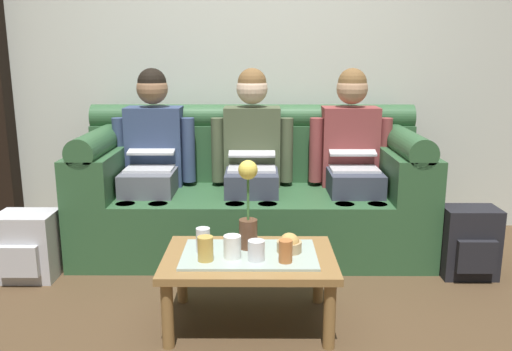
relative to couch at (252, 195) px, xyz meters
name	(u,v)px	position (x,y,z in m)	size (l,w,h in m)	color
ground_plane	(249,331)	(0.00, -1.17, -0.37)	(14.00, 14.00, 0.00)	#4C3823
back_wall_patterned	(253,35)	(0.00, 0.53, 1.08)	(6.00, 0.12, 2.90)	silver
couch	(252,195)	(0.00, 0.00, 0.00)	(2.28, 0.88, 0.96)	#2D5633
person_left	(152,154)	(-0.67, 0.00, 0.29)	(0.56, 0.67, 1.22)	#595B66
person_middle	(252,154)	(0.00, 0.00, 0.29)	(0.56, 0.67, 1.22)	#383D4C
person_right	(352,154)	(0.67, 0.00, 0.29)	(0.56, 0.67, 1.22)	#383D4C
coffee_table	(249,264)	(0.00, -1.08, -0.06)	(0.83, 0.56, 0.37)	olive
flower_vase	(248,208)	(-0.01, -1.01, 0.20)	(0.09, 0.09, 0.45)	brown
snack_bowl	(289,244)	(0.20, -1.06, 0.03)	(0.12, 0.12, 0.10)	tan
cup_near_left	(205,249)	(-0.20, -1.18, 0.06)	(0.07, 0.07, 0.12)	gold
cup_near_right	(232,247)	(-0.08, -1.14, 0.05)	(0.08, 0.08, 0.11)	white
cup_far_center	(286,251)	(0.17, -1.19, 0.05)	(0.06, 0.06, 0.11)	#B26633
cup_far_left	(203,240)	(-0.23, -1.06, 0.06)	(0.07, 0.07, 0.12)	silver
cup_far_right	(256,250)	(0.03, -1.17, 0.05)	(0.08, 0.08, 0.10)	silver
backpack_right	(469,243)	(1.30, -0.50, -0.16)	(0.32, 0.26, 0.43)	black
backpack_left	(28,246)	(-1.33, -0.54, -0.17)	(0.33, 0.30, 0.40)	#B7B7BC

